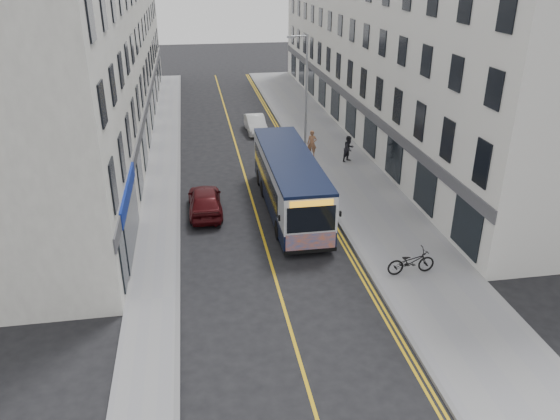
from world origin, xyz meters
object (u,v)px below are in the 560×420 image
object	(u,v)px
car_white	(256,124)
car_maroon	(205,200)
city_bus	(289,181)
bicycle	(411,262)
pedestrian_near	(312,143)
streetlamp	(305,94)
pedestrian_far	(349,149)

from	to	relation	value
car_white	car_maroon	xyz separation A→B (m)	(-4.40, -14.20, 0.08)
city_bus	car_white	world-z (taller)	city_bus
car_maroon	car_white	bearing A→B (deg)	-107.19
city_bus	car_maroon	xyz separation A→B (m)	(-4.38, 0.36, -0.94)
bicycle	pedestrian_near	world-z (taller)	pedestrian_near
pedestrian_near	car_white	world-z (taller)	pedestrian_near
pedestrian_near	car_white	xyz separation A→B (m)	(-2.97, 6.52, -0.35)
bicycle	car_white	distance (m)	22.17
pedestrian_near	car_maroon	bearing A→B (deg)	-113.78
streetlamp	pedestrian_near	distance (m)	3.45
pedestrian_far	car_maroon	size ratio (longest dim) A/B	0.40
pedestrian_near	pedestrian_far	size ratio (longest dim) A/B	1.03
streetlamp	car_maroon	size ratio (longest dim) A/B	1.89
pedestrian_near	car_white	bearing A→B (deg)	134.52
pedestrian_far	car_maroon	distance (m)	11.40
car_white	car_maroon	distance (m)	14.87
city_bus	pedestrian_near	xyz separation A→B (m)	(2.99, 8.04, -0.67)
bicycle	pedestrian_far	size ratio (longest dim) A/B	1.22
streetlamp	city_bus	world-z (taller)	streetlamp
city_bus	pedestrian_near	size ratio (longest dim) A/B	6.00
car_white	city_bus	bearing A→B (deg)	-91.50
city_bus	car_maroon	world-z (taller)	city_bus
city_bus	pedestrian_far	distance (m)	8.42
city_bus	pedestrian_far	size ratio (longest dim) A/B	6.18
streetlamp	bicycle	world-z (taller)	streetlamp
pedestrian_far	pedestrian_near	bearing A→B (deg)	114.42
streetlamp	car_white	bearing A→B (deg)	109.20
car_white	car_maroon	world-z (taller)	car_maroon
streetlamp	bicycle	xyz separation A→B (m)	(1.45, -15.03, -3.72)
city_bus	pedestrian_far	bearing A→B (deg)	52.43
streetlamp	car_white	xyz separation A→B (m)	(-2.37, 6.80, -3.74)
bicycle	car_white	world-z (taller)	car_white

